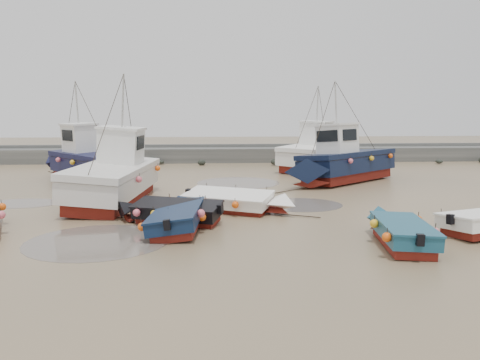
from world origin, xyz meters
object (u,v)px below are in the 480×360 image
Objects in this scene: dinghy_1 at (181,214)px; cabin_boat_0 at (84,159)px; cabin_boat_3 at (314,151)px; person at (131,194)px; dinghy_4 at (170,209)px; dinghy_5 at (236,199)px; dinghy_2 at (400,228)px; cabin_boat_1 at (116,174)px; cabin_boat_2 at (343,161)px.

cabin_boat_0 is (-6.84, 12.55, 0.82)m from dinghy_1.
cabin_boat_3 is 15.78m from person.
dinghy_4 is 3.34m from dinghy_5.
dinghy_2 is 13.92m from cabin_boat_1.
cabin_boat_0 reaches higher than dinghy_2.
dinghy_5 is at bearing 55.70° from dinghy_1.
person is (-3.12, 7.43, -0.54)m from dinghy_1.
dinghy_1 is at bearing 96.44° from person.
dinghy_2 is 14.65m from person.
cabin_boat_1 is 13.82m from cabin_boat_2.
cabin_boat_0 reaches higher than dinghy_4.
cabin_boat_3 reaches higher than dinghy_1.
dinghy_4 is 3.21× the size of person.
dinghy_1 is at bearing -14.29° from dinghy_5.
cabin_boat_3 is (12.56, 11.57, 0.04)m from cabin_boat_1.
dinghy_1 is at bearing -131.96° from dinghy_4.
cabin_boat_0 and cabin_boat_2 have the same top height.
dinghy_2 is 7.53m from dinghy_5.
dinghy_1 is at bearing 100.05° from cabin_boat_2.
dinghy_4 is at bearing -31.06° from dinghy_5.
cabin_boat_2 reaches higher than dinghy_1.
cabin_boat_1 and cabin_boat_3 have the same top height.
dinghy_5 reaches higher than person.
cabin_boat_1 is at bearing 149.80° from dinghy_2.
dinghy_5 is at bearing -21.94° from cabin_boat_1.
cabin_boat_3 is at bearing -23.77° from cabin_boat_0.
cabin_boat_0 is at bearing -129.99° from cabin_boat_3.
dinghy_2 is 0.61× the size of cabin_boat_3.
dinghy_4 is 0.95× the size of dinghy_5.
cabin_boat_2 is (9.39, 10.78, 0.79)m from dinghy_1.
dinghy_4 is at bearing -52.58° from cabin_boat_1.
cabin_boat_3 is at bearing -157.01° from person.
cabin_boat_0 and cabin_boat_1 have the same top height.
dinghy_5 is 3.38× the size of person.
dinghy_1 is at bearing 167.92° from dinghy_2.
dinghy_1 is 3.60m from dinghy_5.
cabin_boat_3 is (9.04, 17.39, 0.80)m from dinghy_1.
cabin_boat_0 reaches higher than dinghy_1.
dinghy_4 is 0.63× the size of cabin_boat_2.
person is at bearing -105.53° from dinghy_5.
person is at bearing 42.15° from dinghy_4.
dinghy_1 is 19.62m from cabin_boat_3.
dinghy_2 is at bearing 69.00° from dinghy_5.
dinghy_1 is 7.96m from dinghy_2.
cabin_boat_0 is 7.50m from cabin_boat_1.
cabin_boat_1 is 2.11m from person.
dinghy_2 is at bearing 133.11° from cabin_boat_2.
person is at bearing -94.67° from cabin_boat_0.
dinghy_2 is 1.00× the size of dinghy_4.
dinghy_4 is at bearing 163.28° from dinghy_2.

